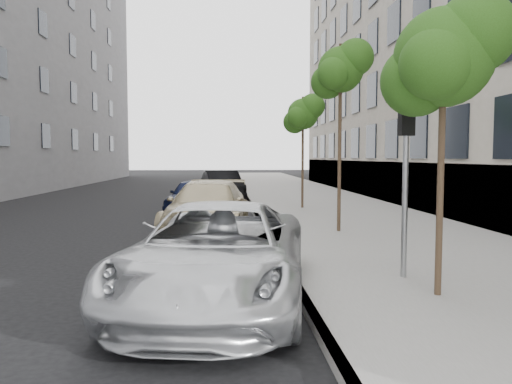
{
  "coord_description": "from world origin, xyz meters",
  "views": [
    {
      "loc": [
        -0.01,
        -5.69,
        2.21
      ],
      "look_at": [
        0.64,
        4.39,
        1.5
      ],
      "focal_mm": 35.0,
      "sensor_mm": 36.0,
      "label": 1
    }
  ],
  "objects": [
    {
      "name": "tree_mid",
      "position": [
        3.23,
        8.0,
        4.59
      ],
      "size": [
        1.63,
        1.43,
        5.26
      ],
      "color": "#38281C",
      "rests_on": "sidewalk"
    },
    {
      "name": "tree_far",
      "position": [
        3.23,
        14.5,
        3.94
      ],
      "size": [
        1.63,
        1.43,
        4.61
      ],
      "color": "#38281C",
      "rests_on": "sidewalk"
    },
    {
      "name": "minivan",
      "position": [
        -0.1,
        1.75,
        0.75
      ],
      "size": [
        3.29,
        5.74,
        1.51
      ],
      "primitive_type": "imported",
      "rotation": [
        0.0,
        0.0,
        -0.15
      ],
      "color": "silver",
      "rests_on": "ground"
    },
    {
      "name": "ground",
      "position": [
        0.0,
        0.0,
        0.0
      ],
      "size": [
        160.0,
        160.0,
        0.0
      ],
      "primitive_type": "plane",
      "color": "black",
      "rests_on": "ground"
    },
    {
      "name": "suv",
      "position": [
        -0.47,
        8.59,
        0.76
      ],
      "size": [
        2.7,
        5.42,
        1.51
      ],
      "primitive_type": "imported",
      "rotation": [
        0.0,
        0.0,
        -0.11
      ],
      "color": "tan",
      "rests_on": "ground"
    },
    {
      "name": "sidewalk",
      "position": [
        4.3,
        24.0,
        0.07
      ],
      "size": [
        6.4,
        72.0,
        0.14
      ],
      "primitive_type": "cube",
      "color": "gray",
      "rests_on": "ground"
    },
    {
      "name": "sedan_black",
      "position": [
        -0.1,
        19.52,
        0.77
      ],
      "size": [
        2.38,
        4.85,
        1.53
      ],
      "primitive_type": "imported",
      "rotation": [
        0.0,
        0.0,
        0.17
      ],
      "color": "black",
      "rests_on": "ground"
    },
    {
      "name": "sedan_blue",
      "position": [
        -1.18,
        13.82,
        0.69
      ],
      "size": [
        2.29,
        4.26,
        1.38
      ],
      "primitive_type": "imported",
      "rotation": [
        0.0,
        0.0,
        -0.17
      ],
      "color": "black",
      "rests_on": "ground"
    },
    {
      "name": "tree_near",
      "position": [
        3.23,
        1.5,
        3.66
      ],
      "size": [
        1.77,
        1.57,
        4.39
      ],
      "color": "#38281C",
      "rests_on": "sidewalk"
    },
    {
      "name": "sedan_rear",
      "position": [
        -0.1,
        24.87,
        0.71
      ],
      "size": [
        2.42,
        5.02,
        1.41
      ],
      "primitive_type": "imported",
      "rotation": [
        0.0,
        0.0,
        0.09
      ],
      "color": "#A1A3A9",
      "rests_on": "ground"
    },
    {
      "name": "curb",
      "position": [
        1.18,
        24.0,
        0.07
      ],
      "size": [
        0.15,
        72.0,
        0.14
      ],
      "primitive_type": "cube",
      "color": "#9E9B93",
      "rests_on": "ground"
    },
    {
      "name": "signal_pole",
      "position": [
        3.09,
        2.64,
        2.01
      ],
      "size": [
        0.25,
        0.2,
        2.97
      ],
      "rotation": [
        0.0,
        0.0,
        0.08
      ],
      "color": "#939699",
      "rests_on": "sidewalk"
    }
  ]
}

